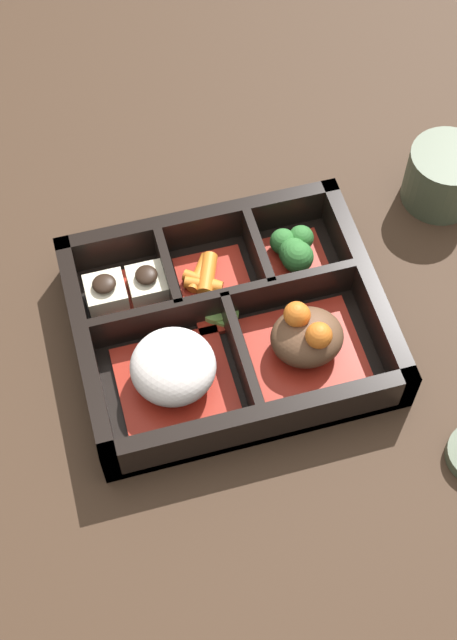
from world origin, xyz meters
TOP-DOWN VIEW (x-y plane):
  - ground_plane at (0.00, 0.00)m, footprint 3.00×3.00m
  - bento_base at (0.00, 0.00)m, footprint 0.27×0.22m
  - bento_rim at (-0.00, -0.00)m, footprint 0.27×0.22m
  - bowl_stew at (-0.06, 0.04)m, footprint 0.10×0.09m
  - bowl_rice at (0.06, 0.04)m, footprint 0.10×0.09m
  - bowl_greens at (-0.08, -0.06)m, footprint 0.05×0.06m
  - bowl_carrots at (0.00, -0.05)m, footprint 0.06×0.06m
  - bowl_tofu at (0.08, -0.05)m, footprint 0.07×0.06m
  - bowl_pickles at (0.01, -0.01)m, footprint 0.04×0.04m
  - tea_cup at (-0.24, -0.10)m, footprint 0.07×0.07m

SIDE VIEW (x-z plane):
  - ground_plane at x=0.00m, z-range 0.00..0.00m
  - bento_base at x=0.00m, z-range 0.00..0.01m
  - bowl_pickles at x=0.01m, z-range 0.01..0.02m
  - bowl_carrots at x=0.00m, z-range 0.01..0.03m
  - bento_rim at x=0.00m, z-range 0.00..0.05m
  - bowl_tofu at x=0.08m, z-range 0.01..0.04m
  - bowl_greens at x=-0.08m, z-range 0.01..0.04m
  - tea_cup at x=-0.24m, z-range 0.00..0.06m
  - bowl_stew at x=-0.06m, z-range 0.00..0.06m
  - bowl_rice at x=0.06m, z-range 0.01..0.06m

